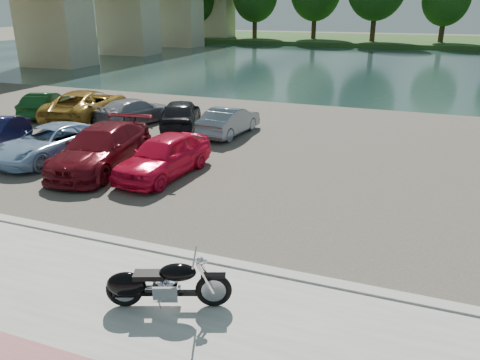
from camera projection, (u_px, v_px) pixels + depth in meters
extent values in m
plane|color=#595447|center=(160.00, 315.00, 8.64)|extent=(200.00, 200.00, 0.00)
cube|color=#9E9C95|center=(129.00, 347.00, 7.74)|extent=(60.00, 6.00, 0.10)
cube|color=#9E9C95|center=(205.00, 260.00, 10.36)|extent=(60.00, 0.30, 0.14)
cube|color=#464138|center=(302.00, 151.00, 18.26)|extent=(60.00, 18.00, 0.04)
cube|color=#1B3231|center=(376.00, 67.00, 43.66)|extent=(120.00, 40.00, 0.00)
cube|color=#224518|center=(397.00, 41.00, 71.58)|extent=(120.00, 24.00, 0.60)
cube|color=#C4B588|center=(55.00, 26.00, 42.95)|extent=(6.00, 4.00, 7.20)
cube|color=#C4B588|center=(129.00, 22.00, 53.46)|extent=(6.00, 4.00, 7.20)
cube|color=#C4B588|center=(178.00, 19.00, 63.96)|extent=(6.00, 4.00, 7.20)
cube|color=#C4B588|center=(213.00, 17.00, 74.47)|extent=(6.00, 4.00, 7.20)
cylinder|color=#342613|center=(198.00, 22.00, 74.17)|extent=(0.70, 0.70, 4.50)
cylinder|color=#342613|center=(255.00, 21.00, 72.33)|extent=(0.70, 0.70, 4.95)
cylinder|color=#342613|center=(314.00, 20.00, 70.49)|extent=(0.70, 0.70, 5.40)
cylinder|color=#342613|center=(374.00, 19.00, 64.97)|extent=(0.70, 0.70, 5.85)
cylinder|color=#342613|center=(443.00, 25.00, 63.44)|extent=(0.70, 0.70, 4.50)
torus|color=black|center=(214.00, 290.00, 8.61)|extent=(0.68, 0.35, 0.68)
torus|color=black|center=(124.00, 290.00, 8.61)|extent=(0.68, 0.35, 0.68)
cylinder|color=#B2B2B7|center=(214.00, 290.00, 8.61)|extent=(0.45, 0.22, 0.46)
cylinder|color=#B2B2B7|center=(124.00, 290.00, 8.61)|extent=(0.45, 0.22, 0.46)
cylinder|color=silver|center=(205.00, 279.00, 8.41)|extent=(0.32, 0.16, 0.63)
cylinder|color=silver|center=(206.00, 273.00, 8.60)|extent=(0.32, 0.16, 0.63)
cylinder|color=silver|center=(195.00, 257.00, 8.37)|extent=(0.30, 0.71, 0.04)
sphere|color=silver|center=(200.00, 261.00, 8.40)|extent=(0.21, 0.21, 0.16)
sphere|color=silver|center=(204.00, 261.00, 8.40)|extent=(0.14, 0.14, 0.11)
cube|color=black|center=(213.00, 276.00, 8.50)|extent=(0.47, 0.29, 0.06)
cube|color=black|center=(169.00, 293.00, 8.63)|extent=(1.16, 0.52, 0.08)
cube|color=silver|center=(166.00, 290.00, 8.60)|extent=(0.53, 0.46, 0.34)
cylinder|color=silver|center=(171.00, 280.00, 8.54)|extent=(0.29, 0.26, 0.27)
cylinder|color=silver|center=(160.00, 280.00, 8.53)|extent=(0.29, 0.26, 0.27)
ellipsoid|color=black|center=(178.00, 272.00, 8.48)|extent=(0.76, 0.58, 0.32)
cube|color=black|center=(149.00, 275.00, 8.50)|extent=(0.61, 0.46, 0.10)
ellipsoid|color=black|center=(126.00, 285.00, 8.56)|extent=(0.80, 0.57, 0.50)
cube|color=black|center=(124.00, 288.00, 8.59)|extent=(0.44, 0.31, 0.30)
cylinder|color=silver|center=(152.00, 291.00, 8.80)|extent=(1.06, 0.48, 0.09)
cylinder|color=silver|center=(152.00, 287.00, 8.77)|extent=(1.06, 0.48, 0.09)
cylinder|color=#B2B2B7|center=(160.00, 306.00, 8.51)|extent=(0.07, 0.14, 0.22)
imported|color=#96B6DA|center=(50.00, 143.00, 17.09)|extent=(2.56, 4.63, 1.23)
imported|color=maroon|center=(101.00, 148.00, 16.05)|extent=(2.66, 5.21, 1.45)
imported|color=red|center=(164.00, 156.00, 15.37)|extent=(1.99, 4.18, 1.38)
imported|color=#103B15|center=(45.00, 104.00, 23.73)|extent=(2.37, 3.92, 1.22)
imported|color=#A77A26|center=(87.00, 105.00, 22.80)|extent=(3.49, 5.80, 1.51)
imported|color=#919299|center=(135.00, 111.00, 22.18)|extent=(2.63, 4.48, 1.22)
imported|color=black|center=(181.00, 114.00, 21.33)|extent=(2.90, 4.29, 1.36)
imported|color=slate|center=(229.00, 121.00, 20.33)|extent=(1.66, 3.82, 1.22)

